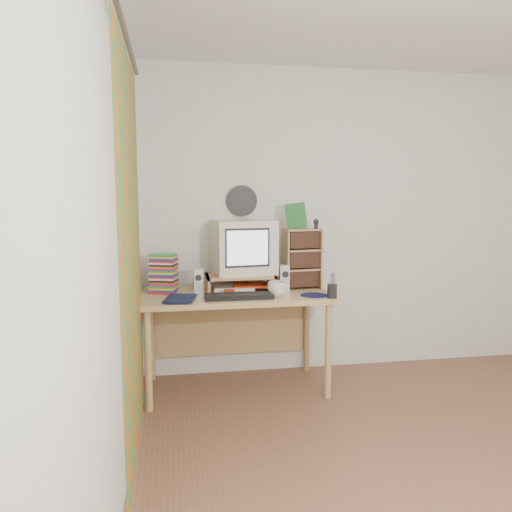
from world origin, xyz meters
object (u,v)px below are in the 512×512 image
object	(u,v)px
dvd_stack	(163,275)
diary	(166,297)
keyboard	(239,296)
mug	(277,289)
crt_monitor	(244,247)
desk	(234,308)
cd_rack	(302,259)

from	to	relation	value
dvd_stack	diary	world-z (taller)	dvd_stack
keyboard	diary	xyz separation A→B (m)	(-0.51, 0.03, 0.01)
mug	keyboard	bearing A→B (deg)	-174.00
mug	dvd_stack	bearing A→B (deg)	161.68
dvd_stack	mug	bearing A→B (deg)	-0.65
dvd_stack	mug	xyz separation A→B (m)	(0.81, -0.27, -0.08)
keyboard	crt_monitor	bearing A→B (deg)	76.04
keyboard	mug	bearing A→B (deg)	6.45
dvd_stack	mug	size ratio (longest dim) A/B	1.93
desk	cd_rack	xyz separation A→B (m)	(0.54, 0.03, 0.37)
desk	dvd_stack	xyz separation A→B (m)	(-0.53, 0.03, 0.27)
keyboard	dvd_stack	distance (m)	0.62
keyboard	mug	distance (m)	0.29
keyboard	mug	xyz separation A→B (m)	(0.28, 0.03, 0.04)
cd_rack	desk	bearing A→B (deg)	177.19
cd_rack	mug	distance (m)	0.42
desk	dvd_stack	world-z (taller)	dvd_stack
mug	diary	xyz separation A→B (m)	(-0.79, -0.00, -0.03)
keyboard	mug	world-z (taller)	mug
dvd_stack	cd_rack	distance (m)	1.08
desk	keyboard	size ratio (longest dim) A/B	2.89
crt_monitor	cd_rack	size ratio (longest dim) A/B	0.94
crt_monitor	mug	distance (m)	0.47
desk	mug	xyz separation A→B (m)	(0.28, -0.24, 0.19)
keyboard	dvd_stack	bearing A→B (deg)	151.06
mug	diary	bearing A→B (deg)	-179.69
diary	crt_monitor	bearing A→B (deg)	40.27
crt_monitor	cd_rack	distance (m)	0.46
mug	cd_rack	bearing A→B (deg)	46.55
crt_monitor	diary	xyz separation A→B (m)	(-0.60, -0.33, -0.30)
keyboard	cd_rack	world-z (taller)	cd_rack
desk	crt_monitor	size ratio (longest dim) A/B	3.20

